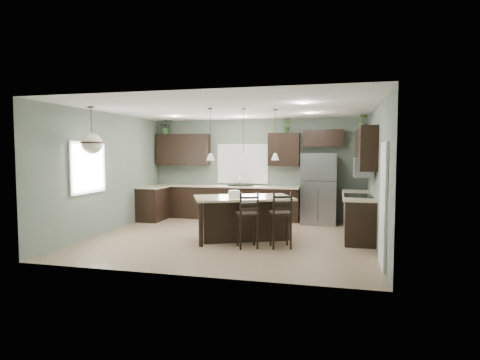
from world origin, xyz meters
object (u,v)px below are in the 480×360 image
refrigerator (319,189)px  plant_back_left (166,127)px  kitchen_island (243,218)px  serving_dish (234,194)px  bar_stool_center (247,220)px  bar_stool_right (281,219)px

refrigerator → plant_back_left: bearing=176.4°
kitchen_island → serving_dish: 0.57m
serving_dish → plant_back_left: bearing=135.7°
bar_stool_center → bar_stool_right: 0.65m
bar_stool_right → kitchen_island: bearing=128.4°
refrigerator → bar_stool_right: 2.98m
refrigerator → plant_back_left: 4.74m
refrigerator → bar_stool_right: size_ratio=1.64×
bar_stool_center → plant_back_left: size_ratio=2.77×
bar_stool_center → plant_back_left: bearing=110.0°
refrigerator → bar_stool_right: refrigerator is taller
plant_back_left → bar_stool_right: bearing=-39.7°
kitchen_island → bar_stool_center: bearing=-94.6°
serving_dish → bar_stool_right: bar_stool_right is taller
refrigerator → plant_back_left: (-4.42, 0.28, 1.68)m
kitchen_island → serving_dish: size_ratio=8.54×
refrigerator → kitchen_island: refrigerator is taller
refrigerator → bar_stool_right: bearing=-101.5°
kitchen_island → bar_stool_center: bar_stool_center is taller
bar_stool_center → bar_stool_right: size_ratio=0.99×
refrigerator → kitchen_island: bearing=-122.4°
kitchen_island → plant_back_left: bearing=114.3°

